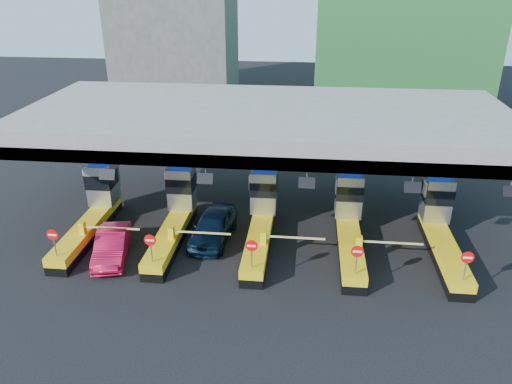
# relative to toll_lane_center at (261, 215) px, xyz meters

# --- Properties ---
(ground) EXTENTS (120.00, 120.00, 0.00)m
(ground) POSITION_rel_toll_lane_center_xyz_m (-0.00, -0.28, -1.40)
(ground) COLOR black
(ground) RESTS_ON ground
(toll_canopy) EXTENTS (28.00, 12.09, 7.00)m
(toll_canopy) POSITION_rel_toll_lane_center_xyz_m (-0.00, 2.59, 4.74)
(toll_canopy) COLOR slate
(toll_canopy) RESTS_ON ground
(toll_lane_far_left) EXTENTS (4.43, 8.00, 4.16)m
(toll_lane_far_left) POSITION_rel_toll_lane_center_xyz_m (-10.00, 0.00, 0.00)
(toll_lane_far_left) COLOR black
(toll_lane_far_left) RESTS_ON ground
(toll_lane_left) EXTENTS (4.43, 8.00, 4.16)m
(toll_lane_left) POSITION_rel_toll_lane_center_xyz_m (-5.00, 0.00, 0.00)
(toll_lane_left) COLOR black
(toll_lane_left) RESTS_ON ground
(toll_lane_center) EXTENTS (4.43, 8.00, 4.16)m
(toll_lane_center) POSITION_rel_toll_lane_center_xyz_m (0.00, 0.00, 0.00)
(toll_lane_center) COLOR black
(toll_lane_center) RESTS_ON ground
(toll_lane_right) EXTENTS (4.43, 8.00, 4.16)m
(toll_lane_right) POSITION_rel_toll_lane_center_xyz_m (5.00, 0.00, 0.00)
(toll_lane_right) COLOR black
(toll_lane_right) RESTS_ON ground
(toll_lane_far_right) EXTENTS (4.43, 8.00, 4.16)m
(toll_lane_far_right) POSITION_rel_toll_lane_center_xyz_m (10.00, 0.00, 0.00)
(toll_lane_far_right) COLOR black
(toll_lane_far_right) RESTS_ON ground
(bg_building_concrete) EXTENTS (14.00, 10.00, 18.00)m
(bg_building_concrete) POSITION_rel_toll_lane_center_xyz_m (-14.00, 35.72, 7.60)
(bg_building_concrete) COLOR #4C4C49
(bg_building_concrete) RESTS_ON ground
(van) EXTENTS (2.45, 5.16, 1.70)m
(van) POSITION_rel_toll_lane_center_xyz_m (-2.71, -0.62, -0.55)
(van) COLOR black
(van) RESTS_ON ground
(red_car) EXTENTS (2.51, 4.74, 1.48)m
(red_car) POSITION_rel_toll_lane_center_xyz_m (-7.80, -3.13, -0.66)
(red_car) COLOR #AB0D2E
(red_car) RESTS_ON ground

